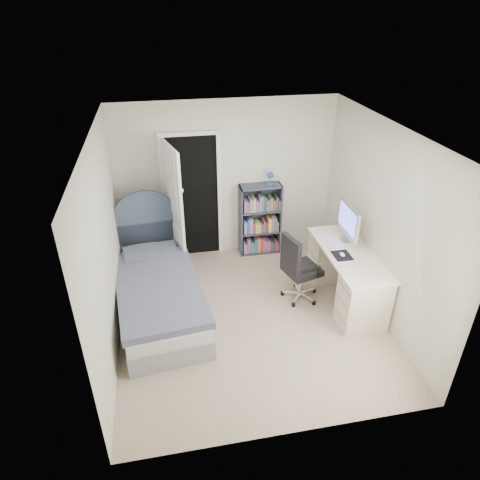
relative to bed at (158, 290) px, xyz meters
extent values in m
cube|color=gray|center=(1.18, -0.41, -0.33)|extent=(3.40, 3.60, 0.05)
cube|color=white|center=(1.18, -0.41, 2.22)|extent=(3.40, 3.60, 0.05)
cube|color=beige|center=(1.18, 1.41, 0.94)|extent=(3.40, 0.05, 2.50)
cube|color=beige|center=(1.18, -2.24, 0.94)|extent=(3.40, 0.05, 2.50)
cube|color=beige|center=(-0.54, -0.41, 0.94)|extent=(0.05, 3.60, 2.50)
cube|color=beige|center=(2.91, -0.41, 0.94)|extent=(0.05, 3.60, 2.50)
cube|color=black|center=(0.63, 1.38, 0.69)|extent=(0.80, 0.01, 2.00)
cube|color=white|center=(0.20, 1.36, 0.69)|extent=(0.06, 0.06, 2.00)
cube|color=white|center=(1.06, 1.36, 0.69)|extent=(0.06, 0.06, 2.00)
cube|color=white|center=(0.63, 1.36, 1.72)|extent=(0.92, 0.06, 0.06)
cube|color=white|center=(0.33, 0.97, 0.69)|extent=(0.23, 0.79, 2.00)
cube|color=gray|center=(0.01, -0.11, -0.17)|extent=(1.23, 2.22, 0.28)
cube|color=silver|center=(0.01, -0.11, 0.04)|extent=(1.20, 2.17, 0.17)
cube|color=slate|center=(0.02, -0.21, 0.17)|extent=(1.23, 1.91, 0.11)
cube|color=slate|center=(-0.07, 0.65, 0.19)|extent=(0.80, 0.50, 0.13)
cube|color=#3E485F|center=(-0.11, 0.99, 0.12)|extent=(1.01, 0.17, 0.85)
cylinder|color=#3E485F|center=(-0.11, 0.99, 0.54)|extent=(1.01, 0.17, 1.01)
cylinder|color=tan|center=(-0.38, 0.96, -0.05)|extent=(0.04, 0.04, 0.52)
cylinder|color=tan|center=(-0.38, 1.31, -0.05)|extent=(0.04, 0.04, 0.52)
cylinder|color=tan|center=(-0.03, 0.96, -0.05)|extent=(0.04, 0.04, 0.52)
cylinder|color=tan|center=(-0.03, 1.31, -0.05)|extent=(0.04, 0.04, 0.52)
cube|color=tan|center=(-0.21, 1.13, 0.20)|extent=(0.41, 0.41, 0.03)
cube|color=tan|center=(-0.21, 1.13, -0.12)|extent=(0.37, 0.37, 0.02)
cube|color=#B24C33|center=(-0.26, 1.13, 0.23)|extent=(0.17, 0.23, 0.03)
cube|color=#3F598C|center=(-0.26, 1.13, 0.26)|extent=(0.16, 0.22, 0.03)
cube|color=#D8CC7F|center=(-0.26, 1.13, 0.29)|extent=(0.14, 0.21, 0.03)
cylinder|color=silver|center=(0.39, 0.92, -0.30)|extent=(0.20, 0.20, 0.02)
cylinder|color=silver|center=(0.39, 0.92, 0.39)|extent=(0.02, 0.02, 1.38)
sphere|color=silver|center=(0.45, 0.88, 1.05)|extent=(0.08, 0.08, 0.08)
cube|color=#383F4D|center=(1.37, 1.24, 0.29)|extent=(0.02, 0.28, 1.19)
cube|color=#383F4D|center=(2.02, 1.24, 0.29)|extent=(0.02, 0.28, 1.19)
cube|color=#383F4D|center=(1.70, 1.24, 0.87)|extent=(0.66, 0.28, 0.02)
cube|color=#383F4D|center=(1.70, 1.24, -0.30)|extent=(0.66, 0.28, 0.02)
cube|color=#383F4D|center=(1.70, 1.38, 0.29)|extent=(0.66, 0.01, 1.19)
cube|color=#383F4D|center=(1.70, 1.24, 0.07)|extent=(0.62, 0.26, 0.02)
cube|color=#383F4D|center=(1.70, 1.24, 0.45)|extent=(0.62, 0.26, 0.02)
cylinder|color=#2541A0|center=(1.84, 1.24, 0.89)|extent=(0.11, 0.11, 0.02)
cylinder|color=silver|center=(1.84, 1.24, 0.97)|extent=(0.02, 0.02, 0.15)
sphere|color=#2541A0|center=(1.84, 1.21, 1.05)|extent=(0.10, 0.10, 0.10)
cube|color=#7F72B2|center=(1.44, 1.22, -0.19)|extent=(0.05, 0.20, 0.18)
cube|color=#994C7F|center=(1.50, 1.22, -0.15)|extent=(0.06, 0.20, 0.25)
cube|color=#337F4C|center=(1.56, 1.22, -0.18)|extent=(0.05, 0.20, 0.19)
cube|color=#335999|center=(1.62, 1.22, -0.15)|extent=(0.05, 0.20, 0.25)
cube|color=orange|center=(1.67, 1.22, -0.16)|extent=(0.05, 0.20, 0.24)
cube|color=#B23333|center=(1.72, 1.22, -0.16)|extent=(0.03, 0.20, 0.23)
cube|color=#994C7F|center=(1.75, 1.22, -0.16)|extent=(0.03, 0.20, 0.24)
cube|color=#994C7F|center=(1.79, 1.22, -0.18)|extent=(0.04, 0.20, 0.19)
cube|color=#994C7F|center=(1.84, 1.22, -0.19)|extent=(0.05, 0.20, 0.18)
cube|color=#3F3F3F|center=(1.90, 1.22, -0.20)|extent=(0.05, 0.20, 0.16)
cube|color=#3F3F3F|center=(1.95, 1.22, -0.18)|extent=(0.03, 0.20, 0.20)
cube|color=#B23333|center=(1.98, 1.22, -0.20)|extent=(0.04, 0.20, 0.16)
cube|color=#7F72B2|center=(1.44, 1.22, 0.20)|extent=(0.05, 0.20, 0.21)
cube|color=#335999|center=(1.49, 1.22, 0.22)|extent=(0.03, 0.20, 0.25)
cube|color=#7F72B2|center=(1.53, 1.22, 0.22)|extent=(0.05, 0.20, 0.26)
cube|color=#B23333|center=(1.58, 1.22, 0.18)|extent=(0.04, 0.20, 0.17)
cube|color=#D8BF4C|center=(1.63, 1.22, 0.17)|extent=(0.04, 0.20, 0.16)
cube|color=#D8BF4C|center=(1.67, 1.22, 0.17)|extent=(0.04, 0.20, 0.16)
cube|color=#335999|center=(1.71, 1.22, 0.17)|extent=(0.04, 0.20, 0.15)
cube|color=#B23333|center=(1.76, 1.22, 0.19)|extent=(0.04, 0.20, 0.19)
cube|color=#3F3F3F|center=(1.80, 1.22, 0.18)|extent=(0.03, 0.20, 0.17)
cube|color=#D8BF4C|center=(1.84, 1.22, 0.21)|extent=(0.05, 0.20, 0.23)
cube|color=#994C7F|center=(1.89, 1.22, 0.23)|extent=(0.03, 0.20, 0.27)
cube|color=#337F4C|center=(1.94, 1.22, 0.22)|extent=(0.04, 0.20, 0.25)
cube|color=#994C7F|center=(1.97, 1.22, 0.17)|extent=(0.03, 0.20, 0.16)
cube|color=#994C7F|center=(1.44, 1.22, 0.57)|extent=(0.05, 0.20, 0.20)
cube|color=#337F4C|center=(1.49, 1.22, 0.56)|extent=(0.03, 0.20, 0.18)
cube|color=#7F72B2|center=(1.53, 1.22, 0.58)|extent=(0.05, 0.20, 0.22)
cube|color=#D8BF4C|center=(1.58, 1.22, 0.59)|extent=(0.04, 0.20, 0.23)
cube|color=#994C7F|center=(1.63, 1.22, 0.56)|extent=(0.06, 0.20, 0.18)
cube|color=#7F72B2|center=(1.68, 1.22, 0.60)|extent=(0.03, 0.20, 0.25)
cube|color=#337F4C|center=(1.72, 1.22, 0.60)|extent=(0.03, 0.20, 0.26)
cube|color=#3F3F3F|center=(1.75, 1.22, 0.59)|extent=(0.04, 0.20, 0.24)
cube|color=#994C7F|center=(1.80, 1.22, 0.57)|extent=(0.04, 0.20, 0.19)
cube|color=#337F4C|center=(1.85, 1.22, 0.58)|extent=(0.06, 0.20, 0.22)
cube|color=#B23333|center=(1.91, 1.22, 0.56)|extent=(0.04, 0.20, 0.17)
cube|color=#3F3F3F|center=(1.95, 1.22, 0.59)|extent=(0.03, 0.20, 0.23)
cube|color=#3F3F3F|center=(1.99, 1.22, 0.56)|extent=(0.04, 0.20, 0.17)
cube|color=beige|center=(2.56, -0.28, 0.45)|extent=(0.63, 1.58, 0.03)
cube|color=beige|center=(2.56, -0.84, 0.06)|extent=(0.58, 0.42, 0.74)
cube|color=beige|center=(2.56, 0.28, 0.06)|extent=(0.58, 0.42, 0.74)
cube|color=silver|center=(2.67, 0.04, 0.47)|extent=(0.17, 0.17, 0.01)
cube|color=silver|center=(2.70, 0.04, 0.59)|extent=(0.03, 0.06, 0.23)
cube|color=silver|center=(2.65, 0.04, 0.78)|extent=(0.05, 0.59, 0.42)
cube|color=#5961D8|center=(2.62, 0.04, 0.80)|extent=(0.00, 0.53, 0.34)
cube|color=white|center=(2.44, 0.04, 0.47)|extent=(0.14, 0.42, 0.02)
cube|color=black|center=(2.44, -0.33, 0.47)|extent=(0.23, 0.27, 0.00)
ellipsoid|color=white|center=(2.44, -0.33, 0.48)|extent=(0.06, 0.11, 0.03)
cube|color=silver|center=(2.10, -0.08, -0.25)|extent=(0.26, 0.11, 0.02)
cylinder|color=black|center=(2.22, -0.05, -0.28)|extent=(0.06, 0.06, 0.06)
cube|color=silver|center=(1.98, 0.01, -0.25)|extent=(0.05, 0.26, 0.02)
cylinder|color=black|center=(1.99, 0.14, -0.28)|extent=(0.06, 0.06, 0.06)
cube|color=silver|center=(1.86, -0.07, -0.25)|extent=(0.26, 0.13, 0.02)
cylinder|color=black|center=(1.74, -0.03, -0.28)|extent=(0.06, 0.06, 0.06)
cube|color=silver|center=(1.90, -0.21, -0.25)|extent=(0.19, 0.23, 0.02)
cylinder|color=black|center=(1.82, -0.31, -0.28)|extent=(0.06, 0.06, 0.06)
cube|color=silver|center=(2.05, -0.22, -0.25)|extent=(0.17, 0.24, 0.02)
cylinder|color=black|center=(2.12, -0.32, -0.28)|extent=(0.06, 0.06, 0.06)
cylinder|color=silver|center=(1.98, -0.11, -0.06)|extent=(0.06, 0.06, 0.39)
cube|color=black|center=(1.98, -0.11, 0.16)|extent=(0.55, 0.55, 0.08)
cube|color=black|center=(1.78, -0.17, 0.45)|extent=(0.17, 0.41, 0.51)
cube|color=black|center=(2.02, -0.35, 0.30)|extent=(0.28, 0.11, 0.03)
cube|color=black|center=(1.90, 0.11, 0.30)|extent=(0.28, 0.11, 0.03)
camera|label=1|loc=(0.20, -4.79, 3.45)|focal=32.00mm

